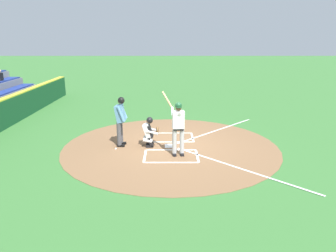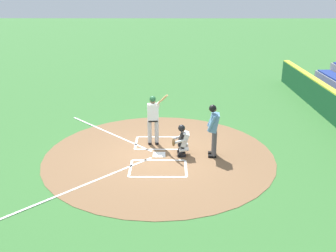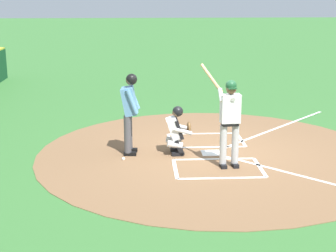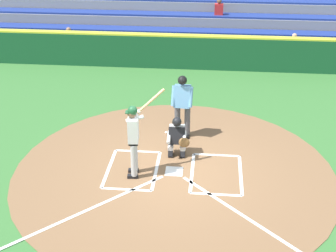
{
  "view_description": "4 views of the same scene",
  "coord_description": "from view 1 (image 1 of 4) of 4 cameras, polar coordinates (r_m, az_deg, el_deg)",
  "views": [
    {
      "loc": [
        11.26,
        -0.14,
        3.96
      ],
      "look_at": [
        0.3,
        -0.1,
        0.87
      ],
      "focal_mm": 33.86,
      "sensor_mm": 36.0,
      "label": 1
    },
    {
      "loc": [
        -11.98,
        -0.39,
        5.56
      ],
      "look_at": [
        -0.51,
        -0.32,
        1.28
      ],
      "focal_mm": 40.12,
      "sensor_mm": 36.0,
      "label": 2
    },
    {
      "loc": [
        11.23,
        -1.6,
        3.65
      ],
      "look_at": [
        0.52,
        -1.03,
        0.81
      ],
      "focal_mm": 54.92,
      "sensor_mm": 36.0,
      "label": 3
    },
    {
      "loc": [
        -0.83,
        10.23,
        6.52
      ],
      "look_at": [
        0.2,
        -0.48,
        1.03
      ],
      "focal_mm": 51.89,
      "sensor_mm": 36.0,
      "label": 4
    }
  ],
  "objects": [
    {
      "name": "dirt_circle",
      "position": [
        11.94,
        0.48,
        -3.62
      ],
      "size": [
        8.0,
        8.0,
        0.01
      ],
      "primitive_type": "cylinder",
      "color": "brown",
      "rests_on": "ground"
    },
    {
      "name": "catcher",
      "position": [
        11.79,
        -3.36,
        -0.92
      ],
      "size": [
        0.6,
        0.6,
        1.13
      ],
      "color": "black",
      "rests_on": "ground"
    },
    {
      "name": "baseball",
      "position": [
        11.7,
        -9.4,
        -4.08
      ],
      "size": [
        0.07,
        0.07,
        0.07
      ],
      "primitive_type": "sphere",
      "color": "white",
      "rests_on": "ground"
    },
    {
      "name": "ground_plane",
      "position": [
        11.94,
        0.48,
        -3.65
      ],
      "size": [
        120.0,
        120.0,
        0.0
      ],
      "primitive_type": "plane",
      "color": "#387033"
    },
    {
      "name": "batter",
      "position": [
        10.71,
        1.81,
        0.24
      ],
      "size": [
        0.9,
        0.78,
        2.13
      ],
      "color": "#BCBCBC",
      "rests_on": "ground"
    },
    {
      "name": "home_plate_and_chalk",
      "position": [
        11.98,
        4.71,
        -3.56
      ],
      "size": [
        7.93,
        4.91,
        0.01
      ],
      "color": "white",
      "rests_on": "dirt_circle"
    },
    {
      "name": "plate_umpire",
      "position": [
        11.81,
        -8.56,
        1.42
      ],
      "size": [
        0.6,
        0.44,
        1.86
      ],
      "color": "#4C4C51",
      "rests_on": "ground"
    }
  ]
}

